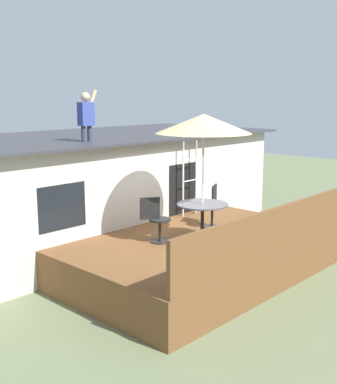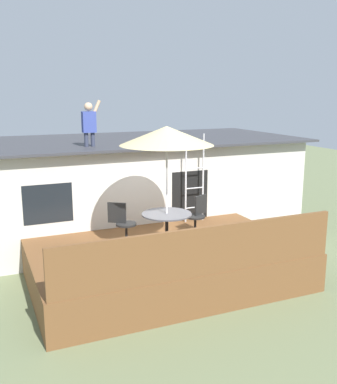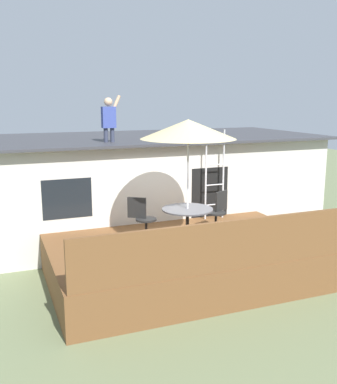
# 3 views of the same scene
# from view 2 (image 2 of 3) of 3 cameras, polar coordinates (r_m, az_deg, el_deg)

# --- Properties ---
(ground_plane) EXTENTS (40.00, 40.00, 0.00)m
(ground_plane) POSITION_cam_2_polar(r_m,az_deg,el_deg) (9.98, -0.55, -11.05)
(ground_plane) COLOR #66704C
(house) EXTENTS (10.50, 4.50, 2.71)m
(house) POSITION_cam_2_polar(r_m,az_deg,el_deg) (12.81, -6.81, 0.59)
(house) COLOR beige
(house) RESTS_ON ground
(deck) EXTENTS (5.58, 3.70, 0.80)m
(deck) POSITION_cam_2_polar(r_m,az_deg,el_deg) (9.82, -0.55, -8.91)
(deck) COLOR brown
(deck) RESTS_ON ground
(deck_railing) EXTENTS (5.48, 0.08, 0.90)m
(deck_railing) POSITION_cam_2_polar(r_m,az_deg,el_deg) (8.00, 4.48, -7.55)
(deck_railing) COLOR brown
(deck_railing) RESTS_ON deck
(patio_table) EXTENTS (1.04, 1.04, 0.74)m
(patio_table) POSITION_cam_2_polar(r_m,az_deg,el_deg) (9.34, -0.23, -3.67)
(patio_table) COLOR black
(patio_table) RESTS_ON deck
(patio_umbrella) EXTENTS (1.90, 1.90, 2.54)m
(patio_umbrella) POSITION_cam_2_polar(r_m,az_deg,el_deg) (9.01, -0.24, 7.15)
(patio_umbrella) COLOR silver
(patio_umbrella) RESTS_ON deck
(step_ladder) EXTENTS (0.52, 0.04, 2.20)m
(step_ladder) POSITION_cam_2_polar(r_m,az_deg,el_deg) (11.20, 3.32, 1.75)
(step_ladder) COLOR silver
(step_ladder) RESTS_ON deck
(person_figure) EXTENTS (0.47, 0.20, 1.11)m
(person_figure) POSITION_cam_2_polar(r_m,az_deg,el_deg) (11.03, -10.03, 8.84)
(person_figure) COLOR #33384C
(person_figure) RESTS_ON house
(patio_chair_left) EXTENTS (0.56, 0.46, 0.92)m
(patio_chair_left) POSITION_cam_2_polar(r_m,az_deg,el_deg) (9.61, -5.81, -4.08)
(patio_chair_left) COLOR black
(patio_chair_left) RESTS_ON deck
(patio_chair_right) EXTENTS (0.59, 0.44, 0.92)m
(patio_chair_right) POSITION_cam_2_polar(r_m,az_deg,el_deg) (10.18, 3.66, -3.08)
(patio_chair_right) COLOR black
(patio_chair_right) RESTS_ON deck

